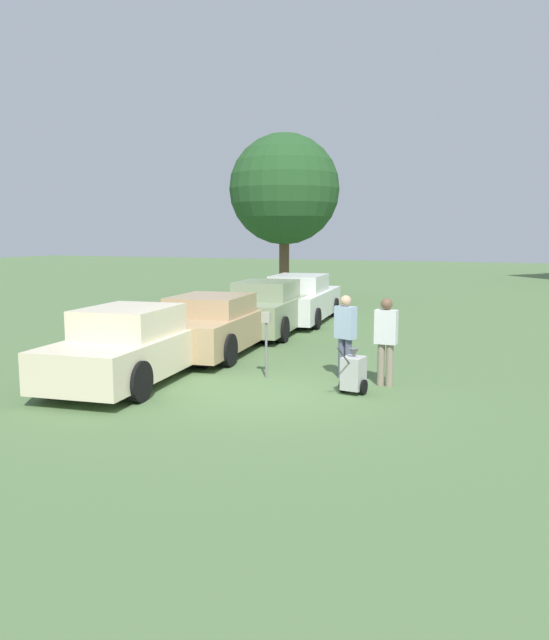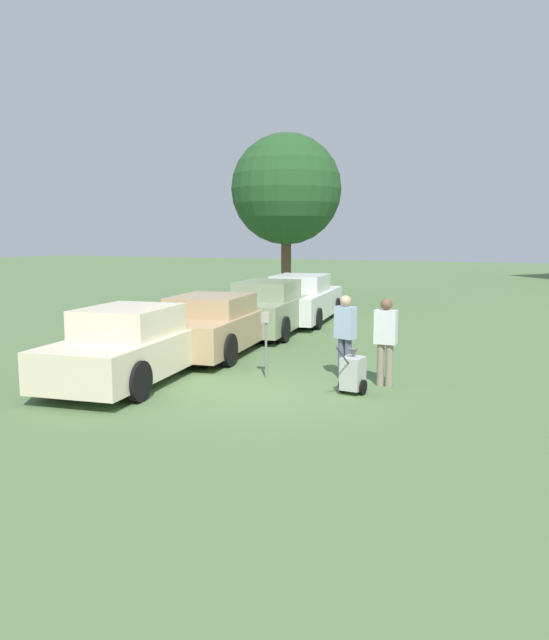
{
  "view_description": "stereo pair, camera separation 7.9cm",
  "coord_description": "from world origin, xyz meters",
  "px_view_note": "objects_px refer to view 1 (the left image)",
  "views": [
    {
      "loc": [
        4.73,
        -10.28,
        2.91
      ],
      "look_at": [
        -0.47,
        1.91,
        1.1
      ],
      "focal_mm": 35.0,
      "sensor_mm": 36.0,
      "label": 1
    },
    {
      "loc": [
        4.81,
        -10.25,
        2.91
      ],
      "look_at": [
        -0.47,
        1.91,
        1.1
      ],
      "focal_mm": 35.0,
      "sensor_mm": 36.0,
      "label": 2
    }
  ],
  "objects_px": {
    "parked_car_sage": "(268,309)",
    "equipment_cart": "(353,373)",
    "person_supervisor": "(386,336)",
    "parked_car_white": "(300,300)",
    "parking_meter": "(266,332)",
    "parked_car_cream": "(134,346)",
    "person_worker": "(345,331)",
    "parked_car_tan": "(214,325)"
  },
  "relations": [
    {
      "from": "parked_car_sage",
      "to": "equipment_cart",
      "type": "xyz_separation_m",
      "value": [
        4.33,
        -5.92,
        -0.35
      ]
    },
    {
      "from": "parked_car_sage",
      "to": "person_supervisor",
      "type": "bearing_deg",
      "value": -54.51
    },
    {
      "from": "parked_car_sage",
      "to": "parked_car_white",
      "type": "relative_size",
      "value": 0.94
    },
    {
      "from": "parking_meter",
      "to": "equipment_cart",
      "type": "xyz_separation_m",
      "value": [
        2.0,
        -0.54,
        -0.56
      ]
    },
    {
      "from": "parked_car_cream",
      "to": "parked_car_sage",
      "type": "bearing_deg",
      "value": 82.75
    },
    {
      "from": "parked_car_cream",
      "to": "person_worker",
      "type": "xyz_separation_m",
      "value": [
        3.83,
        1.85,
        0.27
      ]
    },
    {
      "from": "parked_car_cream",
      "to": "parked_car_sage",
      "type": "relative_size",
      "value": 0.98
    },
    {
      "from": "parked_car_cream",
      "to": "parked_car_white",
      "type": "bearing_deg",
      "value": 82.74
    },
    {
      "from": "parked_car_cream",
      "to": "person_worker",
      "type": "relative_size",
      "value": 2.86
    },
    {
      "from": "parked_car_white",
      "to": "equipment_cart",
      "type": "distance_m",
      "value": 9.67
    },
    {
      "from": "parked_car_white",
      "to": "parking_meter",
      "type": "bearing_deg",
      "value": -81.22
    },
    {
      "from": "person_supervisor",
      "to": "parked_car_sage",
      "type": "bearing_deg",
      "value": -46.2
    },
    {
      "from": "parked_car_sage",
      "to": "parked_car_white",
      "type": "xyz_separation_m",
      "value": [
        0.0,
        2.72,
        -0.0
      ]
    },
    {
      "from": "equipment_cart",
      "to": "parked_car_cream",
      "type": "bearing_deg",
      "value": -163.72
    },
    {
      "from": "equipment_cart",
      "to": "person_worker",
      "type": "bearing_deg",
      "value": 120.51
    },
    {
      "from": "parked_car_cream",
      "to": "person_supervisor",
      "type": "height_order",
      "value": "person_supervisor"
    },
    {
      "from": "parked_car_sage",
      "to": "parking_meter",
      "type": "height_order",
      "value": "parked_car_sage"
    },
    {
      "from": "parked_car_sage",
      "to": "parked_car_white",
      "type": "distance_m",
      "value": 2.72
    },
    {
      "from": "person_worker",
      "to": "person_supervisor",
      "type": "bearing_deg",
      "value": -177.79
    },
    {
      "from": "person_worker",
      "to": "equipment_cart",
      "type": "relative_size",
      "value": 1.71
    },
    {
      "from": "parked_car_sage",
      "to": "person_supervisor",
      "type": "height_order",
      "value": "person_supervisor"
    },
    {
      "from": "person_worker",
      "to": "equipment_cart",
      "type": "bearing_deg",
      "value": 134.79
    },
    {
      "from": "equipment_cart",
      "to": "parked_car_tan",
      "type": "bearing_deg",
      "value": 155.57
    },
    {
      "from": "parked_car_tan",
      "to": "parking_meter",
      "type": "height_order",
      "value": "parked_car_tan"
    },
    {
      "from": "parked_car_sage",
      "to": "parking_meter",
      "type": "bearing_deg",
      "value": -73.86
    },
    {
      "from": "parked_car_white",
      "to": "parking_meter",
      "type": "height_order",
      "value": "parked_car_white"
    },
    {
      "from": "equipment_cart",
      "to": "parking_meter",
      "type": "bearing_deg",
      "value": 171.36
    },
    {
      "from": "parking_meter",
      "to": "equipment_cart",
      "type": "relative_size",
      "value": 1.36
    },
    {
      "from": "person_supervisor",
      "to": "equipment_cart",
      "type": "xyz_separation_m",
      "value": [
        -0.41,
        -0.8,
        -0.59
      ]
    },
    {
      "from": "parked_car_cream",
      "to": "parked_car_sage",
      "type": "xyz_separation_m",
      "value": [
        -0.0,
        6.68,
        0.03
      ]
    },
    {
      "from": "parked_car_white",
      "to": "person_worker",
      "type": "height_order",
      "value": "person_worker"
    },
    {
      "from": "parked_car_cream",
      "to": "parking_meter",
      "type": "distance_m",
      "value": 2.67
    },
    {
      "from": "parking_meter",
      "to": "person_worker",
      "type": "bearing_deg",
      "value": 20.5
    },
    {
      "from": "parking_meter",
      "to": "parked_car_white",
      "type": "bearing_deg",
      "value": 106.04
    },
    {
      "from": "parked_car_tan",
      "to": "parked_car_sage",
      "type": "bearing_deg",
      "value": 82.74
    },
    {
      "from": "parked_car_tan",
      "to": "equipment_cart",
      "type": "bearing_deg",
      "value": -38.06
    },
    {
      "from": "parking_meter",
      "to": "person_worker",
      "type": "relative_size",
      "value": 0.8
    },
    {
      "from": "parked_car_cream",
      "to": "person_supervisor",
      "type": "bearing_deg",
      "value": 10.91
    },
    {
      "from": "parked_car_white",
      "to": "parking_meter",
      "type": "distance_m",
      "value": 8.43
    },
    {
      "from": "parked_car_cream",
      "to": "parked_car_white",
      "type": "height_order",
      "value": "parked_car_white"
    },
    {
      "from": "parked_car_tan",
      "to": "equipment_cart",
      "type": "relative_size",
      "value": 5.15
    },
    {
      "from": "parked_car_sage",
      "to": "parking_meter",
      "type": "relative_size",
      "value": 3.65
    }
  ]
}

